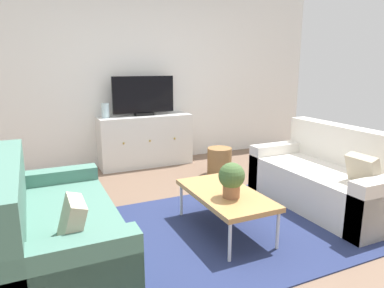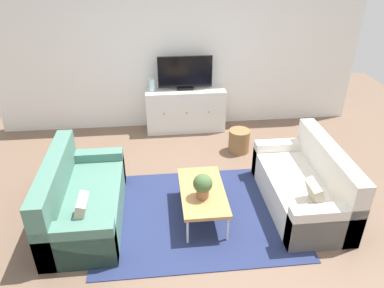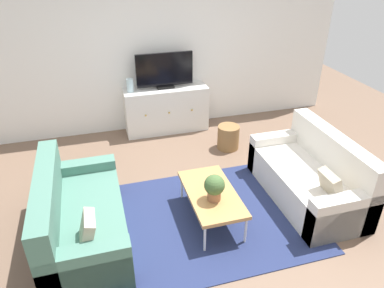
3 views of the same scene
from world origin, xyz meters
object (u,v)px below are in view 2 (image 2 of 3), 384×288
Objects in this scene: couch_left_side at (79,202)px; couch_right_side at (307,187)px; potted_plant at (203,185)px; tv_console at (185,110)px; glass_vase at (152,85)px; coffee_table at (202,192)px; flat_screen_tv at (185,73)px; wicker_basket at (239,141)px.

couch_left_side and couch_right_side have the same top height.
potted_plant is 0.22× the size of tv_console.
coffee_table is at bearing -76.88° from glass_vase.
couch_right_side is 1.42m from potted_plant.
flat_screen_tv is (0.03, 2.59, 0.50)m from potted_plant.
glass_vase is 1.78m from wicker_basket.
couch_left_side is 2.94m from flat_screen_tv.
wicker_basket is at bearing -48.53° from tv_console.
couch_right_side is 4.36× the size of wicker_basket.
couch_left_side is 5.33× the size of potted_plant.
potted_plant reaches higher than wicker_basket.
coffee_table is 4.86× the size of glass_vase.
potted_plant reaches higher than coffee_table.
wicker_basket is (-0.56, 1.47, -0.09)m from couch_right_side.
couch_right_side reaches higher than tv_console.
couch_left_side reaches higher than wicker_basket.
potted_plant is 1.90m from wicker_basket.
wicker_basket is (0.80, -0.90, -0.19)m from tv_console.
flat_screen_tv reaches higher than coffee_table.
couch_right_side is 7.80× the size of glass_vase.
glass_vase is (0.94, 2.37, 0.59)m from couch_left_side.
flat_screen_tv is at bearing 119.50° from couch_right_side.
couch_left_side is 2.87m from couch_right_side.
flat_screen_tv is at bearing 57.68° from couch_left_side.
couch_left_side is 2.82m from tv_console.
glass_vase is (-0.58, -0.02, -0.18)m from flat_screen_tv.
wicker_basket is (0.81, 1.53, -0.17)m from coffee_table.
couch_left_side is 4.36× the size of wicker_basket.
couch_left_side is at bearing 177.72° from coffee_table.
flat_screen_tv is (0.01, 2.45, 0.70)m from coffee_table.
wicker_basket is (0.82, 1.67, -0.37)m from potted_plant.
coffee_table is at bearing -90.24° from flat_screen_tv.
couch_right_side is 1.37m from coffee_table.
couch_right_side is at bearing -69.22° from wicker_basket.
coffee_table reaches higher than wicker_basket.
flat_screen_tv is at bearing 130.84° from wicker_basket.
flat_screen_tv is 2.45× the size of wicker_basket.
couch_left_side is 2.62m from glass_vase.
tv_console is 1.49× the size of flat_screen_tv.
couch_right_side is 1.78× the size of flat_screen_tv.
couch_left_side is 1.61× the size of coffee_table.
coffee_table is (-1.37, -0.06, 0.07)m from couch_right_side.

